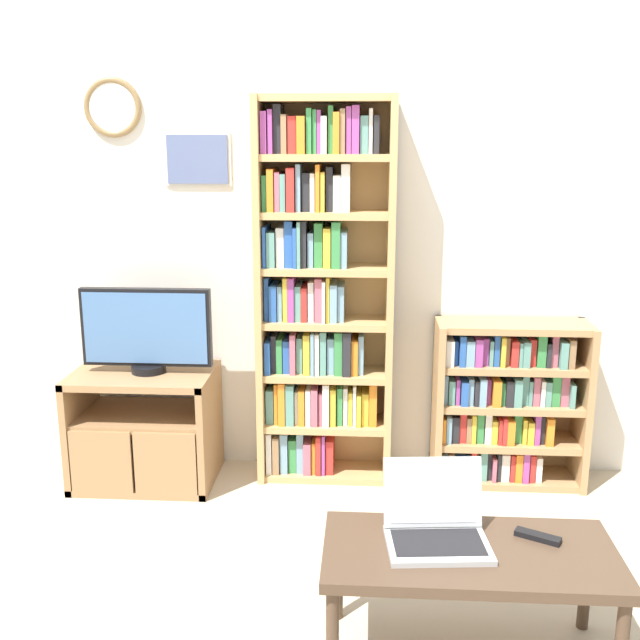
% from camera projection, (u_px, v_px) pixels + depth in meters
% --- Properties ---
extents(wall_back, '(6.43, 0.09, 2.60)m').
position_uv_depth(wall_back, '(353.00, 237.00, 4.03)').
color(wall_back, silver).
rests_on(wall_back, ground_plane).
extents(tv_stand, '(0.74, 0.51, 0.62)m').
position_uv_depth(tv_stand, '(145.00, 427.00, 4.02)').
color(tv_stand, '#9E754C').
rests_on(tv_stand, ground_plane).
extents(television, '(0.68, 0.18, 0.45)m').
position_uv_depth(television, '(146.00, 330.00, 3.91)').
color(television, black).
rests_on(television, tv_stand).
extents(bookshelf_tall, '(0.71, 0.29, 2.03)m').
position_uv_depth(bookshelf_tall, '(319.00, 296.00, 3.94)').
color(bookshelf_tall, tan).
rests_on(bookshelf_tall, ground_plane).
extents(bookshelf_short, '(0.80, 0.31, 0.89)m').
position_uv_depth(bookshelf_short, '(504.00, 402.00, 4.00)').
color(bookshelf_short, tan).
rests_on(bookshelf_short, ground_plane).
extents(coffee_table, '(1.02, 0.48, 0.43)m').
position_uv_depth(coffee_table, '(469.00, 562.00, 2.61)').
color(coffee_table, '#4C3828').
rests_on(coffee_table, ground_plane).
extents(laptop, '(0.38, 0.33, 0.27)m').
position_uv_depth(laptop, '(436.00, 523.00, 2.64)').
color(laptop, '#B7BABC').
rests_on(laptop, coffee_table).
extents(remote_near_laptop, '(0.16, 0.11, 0.02)m').
position_uv_depth(remote_near_laptop, '(538.00, 537.00, 2.66)').
color(remote_near_laptop, black).
rests_on(remote_near_laptop, coffee_table).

